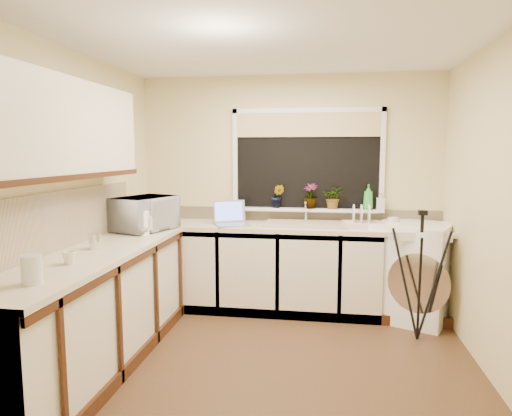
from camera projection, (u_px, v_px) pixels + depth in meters
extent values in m
plane|color=#513920|center=(271.00, 361.00, 3.57)|extent=(3.20, 3.20, 0.00)
plane|color=white|center=(272.00, 39.00, 3.27)|extent=(3.20, 3.20, 0.00)
plane|color=beige|center=(288.00, 191.00, 4.89)|extent=(3.20, 0.00, 3.20)
plane|color=beige|center=(230.00, 249.00, 1.95)|extent=(3.20, 0.00, 3.20)
plane|color=beige|center=(75.00, 204.00, 3.66)|extent=(0.00, 3.00, 3.00)
plane|color=beige|center=(498.00, 212.00, 3.18)|extent=(0.00, 3.00, 3.00)
cube|color=silver|center=(254.00, 268.00, 4.74)|extent=(2.55, 0.60, 0.86)
cube|color=silver|center=(96.00, 313.00, 3.42)|extent=(0.54, 2.40, 0.86)
cube|color=beige|center=(285.00, 227.00, 4.64)|extent=(3.20, 0.60, 0.04)
cube|color=beige|center=(93.00, 255.00, 3.37)|extent=(0.60, 2.40, 0.04)
cube|color=silver|center=(57.00, 129.00, 3.13)|extent=(0.28, 1.90, 0.70)
cube|color=beige|center=(56.00, 222.00, 3.38)|extent=(0.02, 2.40, 0.45)
cube|color=beige|center=(288.00, 214.00, 4.91)|extent=(3.20, 0.02, 0.14)
cube|color=black|center=(307.00, 161.00, 4.81)|extent=(1.50, 0.02, 1.00)
cube|color=tan|center=(308.00, 125.00, 4.74)|extent=(1.50, 0.02, 0.25)
cube|color=white|center=(306.00, 209.00, 4.82)|extent=(1.60, 0.14, 0.03)
cube|color=tan|center=(305.00, 224.00, 4.61)|extent=(0.82, 0.46, 0.03)
cylinder|color=silver|center=(306.00, 211.00, 4.77)|extent=(0.03, 0.03, 0.24)
cube|color=white|center=(412.00, 271.00, 4.46)|extent=(0.88, 0.87, 0.95)
cube|color=gray|center=(232.00, 225.00, 4.59)|extent=(0.40, 0.35, 0.02)
cube|color=#5C7BFC|center=(229.00, 211.00, 4.71)|extent=(0.32, 0.19, 0.23)
cylinder|color=white|center=(141.00, 223.00, 4.10)|extent=(0.16, 0.16, 0.21)
cube|color=beige|center=(363.00, 225.00, 4.47)|extent=(0.40, 0.32, 0.06)
cylinder|color=silver|center=(32.00, 270.00, 2.55)|extent=(0.11, 0.11, 0.17)
cylinder|color=silver|center=(95.00, 241.00, 3.47)|extent=(0.09, 0.09, 0.12)
imported|color=silver|center=(145.00, 214.00, 4.30)|extent=(0.56, 0.68, 0.32)
imported|color=#999999|center=(278.00, 196.00, 4.81)|extent=(0.15, 0.12, 0.25)
imported|color=#999999|center=(310.00, 196.00, 4.77)|extent=(0.20, 0.20, 0.27)
imported|color=#999999|center=(334.00, 198.00, 4.75)|extent=(0.23, 0.20, 0.24)
imported|color=green|center=(368.00, 197.00, 4.67)|extent=(0.12, 0.12, 0.26)
imported|color=#999999|center=(381.00, 201.00, 4.67)|extent=(0.08, 0.08, 0.18)
imported|color=beige|center=(393.00, 222.00, 4.55)|extent=(0.15, 0.15, 0.09)
imported|color=#EFE4C5|center=(69.00, 258.00, 3.01)|extent=(0.12, 0.12, 0.09)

